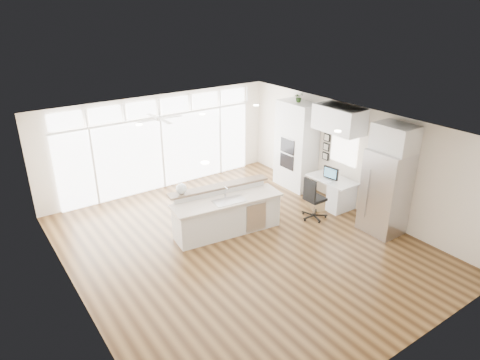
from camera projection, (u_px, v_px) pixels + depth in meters
floor at (241, 246)px, 9.61m from camera, size 7.00×8.00×0.02m
ceiling at (242, 129)px, 8.54m from camera, size 7.00×8.00×0.02m
wall_back at (160, 142)px, 12.09m from camera, size 7.00×0.04×2.70m
wall_front at (403, 287)px, 6.06m from camera, size 7.00×0.04×2.70m
wall_left at (73, 240)px, 7.23m from camera, size 0.04×8.00×2.70m
wall_right at (353, 158)px, 10.92m from camera, size 0.04×8.00×2.70m
glass_wall at (162, 153)px, 12.16m from camera, size 5.80×0.06×2.08m
transom_row at (158, 107)px, 11.64m from camera, size 5.90×0.06×0.40m
desk_window at (344, 148)px, 11.05m from camera, size 0.04×0.85×0.85m
ceiling_fan at (159, 115)px, 10.48m from camera, size 1.16×1.16×0.32m
recessed_lights at (236, 128)px, 8.70m from camera, size 3.40×3.00×0.02m
oven_cabinet at (296, 146)px, 12.14m from camera, size 0.64×1.20×2.50m
desk_nook at (331, 192)px, 11.33m from camera, size 0.72×1.30×0.76m
upper_cabinets at (339, 119)px, 10.58m from camera, size 0.64×1.30×0.64m
refrigerator at (385, 192)px, 9.84m from camera, size 0.76×0.90×2.00m
fridge_cabinet at (395, 138)px, 9.35m from camera, size 0.64×0.90×0.60m
framed_photos at (326, 147)px, 11.57m from camera, size 0.06×0.22×0.80m
kitchen_island at (227, 212)px, 9.95m from camera, size 2.71×1.29×1.04m
rug at (324, 206)px, 11.41m from camera, size 1.06×0.91×0.01m
office_chair at (315, 198)px, 10.58m from camera, size 0.57×0.53×1.09m
fishbowl at (181, 189)px, 9.61m from camera, size 0.28×0.28×0.25m
monitor at (331, 173)px, 11.07m from camera, size 0.14×0.44×0.36m
keyboard at (326, 180)px, 11.05m from camera, size 0.15×0.35×0.02m
potted_plant at (299, 98)px, 11.61m from camera, size 0.25×0.27×0.21m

